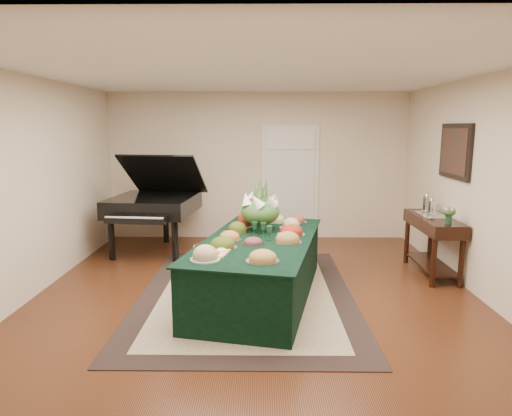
{
  "coord_description": "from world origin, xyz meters",
  "views": [
    {
      "loc": [
        0.07,
        -5.47,
        2.08
      ],
      "look_at": [
        0.0,
        0.3,
        1.05
      ],
      "focal_mm": 32.0,
      "sensor_mm": 36.0,
      "label": 1
    }
  ],
  "objects_px": {
    "grand_piano": "(154,204)",
    "mahogany_sideboard": "(433,230)",
    "buffet_table": "(259,268)",
    "floral_centerpiece": "(260,207)"
  },
  "relations": [
    {
      "from": "grand_piano",
      "to": "mahogany_sideboard",
      "type": "bearing_deg",
      "value": -15.24
    },
    {
      "from": "buffet_table",
      "to": "grand_piano",
      "type": "bearing_deg",
      "value": 130.37
    },
    {
      "from": "floral_centerpiece",
      "to": "buffet_table",
      "type": "bearing_deg",
      "value": -91.37
    },
    {
      "from": "buffet_table",
      "to": "mahogany_sideboard",
      "type": "relative_size",
      "value": 2.19
    },
    {
      "from": "mahogany_sideboard",
      "to": "floral_centerpiece",
      "type": "bearing_deg",
      "value": -169.0
    },
    {
      "from": "grand_piano",
      "to": "mahogany_sideboard",
      "type": "xyz_separation_m",
      "value": [
        4.21,
        -1.15,
        -0.17
      ]
    },
    {
      "from": "grand_piano",
      "to": "mahogany_sideboard",
      "type": "relative_size",
      "value": 1.31
    },
    {
      "from": "buffet_table",
      "to": "floral_centerpiece",
      "type": "relative_size",
      "value": 5.44
    },
    {
      "from": "floral_centerpiece",
      "to": "mahogany_sideboard",
      "type": "xyz_separation_m",
      "value": [
        2.44,
        0.47,
        -0.41
      ]
    },
    {
      "from": "floral_centerpiece",
      "to": "mahogany_sideboard",
      "type": "height_order",
      "value": "floral_centerpiece"
    }
  ]
}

